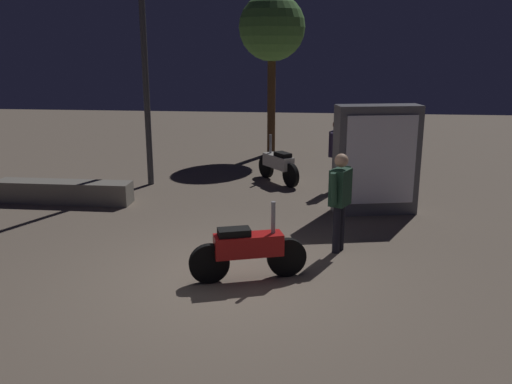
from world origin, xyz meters
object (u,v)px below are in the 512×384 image
(person_rider_beside, at_px, (337,149))
(streetlamp_near, at_px, (143,26))
(motorcycle_red_foreground, at_px, (248,250))
(motorcycle_white_parked_left, at_px, (278,164))
(person_bystander_far, at_px, (340,195))
(kiosk_billboard, at_px, (376,160))

(person_rider_beside, bearing_deg, streetlamp_near, -156.90)
(motorcycle_red_foreground, height_order, streetlamp_near, streetlamp_near)
(motorcycle_red_foreground, distance_m, person_rider_beside, 5.31)
(streetlamp_near, bearing_deg, motorcycle_red_foreground, -60.34)
(motorcycle_white_parked_left, height_order, person_bystander_far, person_bystander_far)
(person_rider_beside, bearing_deg, person_bystander_far, -67.35)
(person_bystander_far, xyz_separation_m, streetlamp_near, (-4.24, 3.94, 2.66))
(motorcycle_white_parked_left, relative_size, person_bystander_far, 0.88)
(person_rider_beside, distance_m, person_bystander_far, 3.87)
(motorcycle_red_foreground, xyz_separation_m, kiosk_billboard, (2.08, 3.42, 0.61))
(person_rider_beside, bearing_deg, motorcycle_red_foreground, -81.22)
(kiosk_billboard, bearing_deg, person_rider_beside, -79.63)
(motorcycle_red_foreground, xyz_separation_m, streetlamp_near, (-2.94, 5.16, 3.16))
(streetlamp_near, bearing_deg, person_bystander_far, -42.91)
(motorcycle_red_foreground, distance_m, motorcycle_white_parked_left, 5.67)
(person_rider_beside, xyz_separation_m, person_bystander_far, (-0.09, -3.87, -0.01))
(person_bystander_far, relative_size, kiosk_billboard, 0.75)
(streetlamp_near, relative_size, kiosk_billboard, 2.75)
(person_rider_beside, height_order, kiosk_billboard, kiosk_billboard)
(streetlamp_near, height_order, kiosk_billboard, streetlamp_near)
(motorcycle_white_parked_left, xyz_separation_m, person_bystander_far, (1.25, -4.44, 0.50))
(motorcycle_white_parked_left, relative_size, person_rider_beside, 0.88)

